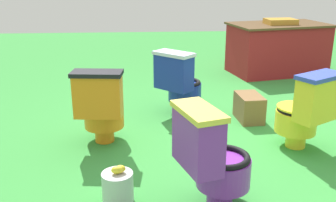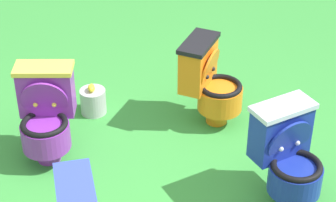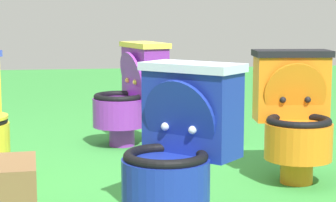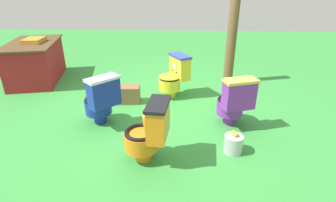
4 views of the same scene
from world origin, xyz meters
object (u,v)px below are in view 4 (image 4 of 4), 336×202
small_crate (128,94)px  lemon_bucket (233,143)px  toilet_blue (101,100)px  vendor_table (36,61)px  toilet_orange (149,131)px  wooden_post (231,41)px  toilet_purple (234,101)px  toilet_yellow (174,76)px

small_crate → lemon_bucket: bearing=-131.8°
toilet_blue → lemon_bucket: 1.84m
vendor_table → toilet_blue: bearing=-133.9°
toilet_blue → toilet_orange: bearing=-92.8°
lemon_bucket → wooden_post: bearing=-7.7°
toilet_orange → vendor_table: size_ratio=0.45×
toilet_purple → small_crate: size_ratio=1.87×
toilet_orange → lemon_bucket: size_ratio=2.63×
small_crate → lemon_bucket: (-1.33, -1.49, -0.02)m
toilet_purple → wooden_post: wooden_post is taller
toilet_purple → lemon_bucket: 0.69m
toilet_yellow → toilet_purple: bearing=-169.8°
toilet_orange → toilet_purple: size_ratio=1.00×
vendor_table → lemon_bucket: (-2.31, -3.49, -0.28)m
toilet_yellow → wooden_post: size_ratio=0.44×
toilet_purple → small_crate: 1.75m
toilet_blue → small_crate: (0.73, -0.23, -0.23)m
lemon_bucket → small_crate: bearing=48.2°
toilet_orange → small_crate: (1.52, 0.52, -0.23)m
small_crate → toilet_yellow: bearing=-69.3°
toilet_orange → vendor_table: vendor_table is taller
toilet_purple → lemon_bucket: (-0.63, 0.10, -0.26)m
toilet_orange → wooden_post: 2.89m
toilet_orange → wooden_post: (2.54, -1.29, 0.45)m
toilet_orange → lemon_bucket: toilet_orange is taller
toilet_purple → toilet_orange: bearing=-159.9°
toilet_orange → toilet_blue: same height
toilet_orange → small_crate: toilet_orange is taller
toilet_yellow → lemon_bucket: bearing=174.4°
toilet_blue → toilet_yellow: 1.41m
toilet_yellow → wooden_post: (0.74, -1.05, 0.45)m
toilet_purple → lemon_bucket: bearing=-116.1°
toilet_purple → vendor_table: 3.96m
toilet_yellow → toilet_orange: bearing=142.6°
toilet_blue → toilet_yellow: same height
toilet_purple → toilet_blue: size_ratio=1.00×
toilet_purple → small_crate: toilet_purple is taller
small_crate → vendor_table: bearing=64.0°
lemon_bucket → toilet_yellow: bearing=24.4°
toilet_yellow → lemon_bucket: 1.80m
vendor_table → small_crate: 2.24m
toilet_yellow → toilet_blue: bearing=106.0°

